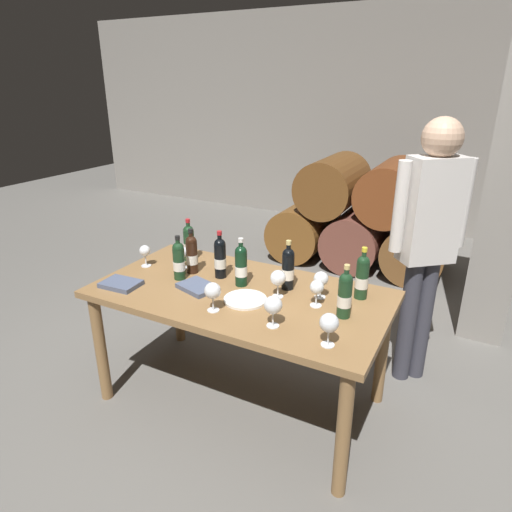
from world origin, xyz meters
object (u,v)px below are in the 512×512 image
Objects in this scene: wine_glass_5 at (213,291)px; wine_glass_7 at (145,251)px; wine_glass_4 at (183,253)px; serving_plate at (245,299)px; wine_bottle_7 at (345,294)px; wine_glass_2 at (329,324)px; wine_bottle_1 at (189,243)px; wine_bottle_5 at (220,257)px; wine_glass_1 at (278,278)px; leather_ledger at (198,287)px; wine_glass_6 at (321,279)px; sommelier_presenting at (428,231)px; wine_glass_3 at (317,288)px; wine_bottle_3 at (179,260)px; wine_bottle_2 at (362,276)px; wine_bottle_4 at (241,265)px; dining_table at (240,305)px; wine_bottle_0 at (192,254)px; tasting_notebook at (121,284)px; wine_glass_0 at (273,306)px.

wine_glass_5 is 1.11× the size of wine_glass_7.
serving_plate is (0.58, -0.22, -0.10)m from wine_glass_4.
wine_glass_2 is (0.02, -0.30, -0.01)m from wine_bottle_7.
wine_bottle_1 is 0.97× the size of wine_bottle_5.
wine_glass_1 is (0.76, -0.22, -0.01)m from wine_bottle_1.
leather_ledger reaches higher than serving_plate.
wine_bottle_1 is at bearing 173.12° from wine_glass_6.
wine_glass_6 is 0.09× the size of sommelier_presenting.
wine_glass_7 is at bearing 179.81° from wine_glass_3.
wine_bottle_5 is at bearing 33.92° from wine_bottle_3.
leather_ledger is (-0.67, -0.23, -0.10)m from wine_glass_6.
wine_bottle_4 is at bearing -166.06° from wine_bottle_2.
dining_table is 7.08× the size of serving_plate.
tasting_notebook is at bearing -124.87° from wine_bottle_0.
wine_bottle_1 reaches higher than dining_table.
dining_table is 5.90× the size of wine_bottle_0.
wine_glass_1 is (0.63, -0.06, -0.01)m from wine_bottle_0.
wine_bottle_4 is 1.80× the size of wine_glass_2.
leather_ledger is 0.32m from serving_plate.
wine_bottle_3 reaches higher than wine_glass_5.
wine_glass_1 is 0.09× the size of sommelier_presenting.
wine_glass_7 is (-0.96, 0.00, -0.01)m from wine_glass_1.
dining_table is 10.53× the size of wine_glass_1.
wine_glass_0 is (0.55, -0.39, -0.01)m from wine_bottle_5.
tasting_notebook is (-0.24, -0.25, -0.11)m from wine_bottle_3.
wine_bottle_7 is at bearing -14.48° from wine_glass_3.
dining_table is 0.50m from wine_glass_3.
wine_glass_1 is 0.96m from wine_glass_7.
wine_bottle_4 is (0.38, 0.10, 0.01)m from wine_bottle_3.
wine_glass_7 is (-1.37, -0.21, -0.03)m from wine_bottle_2.
wine_glass_2 is 0.90m from leather_ledger.
sommelier_presenting reaches higher than wine_glass_5.
wine_glass_3 is (0.23, -0.00, -0.01)m from wine_glass_1.
wine_bottle_4 is 0.26m from wine_glass_1.
sommelier_presenting is (0.44, 0.71, 0.18)m from wine_glass_3.
wine_glass_3 reaches higher than tasting_notebook.
leather_ledger is at bearing -174.44° from wine_bottle_7.
wine_glass_4 is (-0.08, 0.15, -0.02)m from wine_bottle_3.
wine_bottle_4 is 2.04× the size of wine_glass_7.
wine_bottle_5 is 1.83× the size of wine_glass_2.
wine_bottle_2 is 0.28m from wine_glass_3.
dining_table is at bearing -25.74° from wine_bottle_1.
wine_glass_7 is at bearing -176.79° from wine_bottle_4.
wine_bottle_2 is 1.84× the size of wine_glass_2.
wine_bottle_7 is at bearing -7.46° from wine_bottle_4.
wine_glass_2 is at bearing -4.70° from tasting_notebook.
wine_bottle_3 reaches higher than wine_glass_3.
wine_glass_5 is 1.03× the size of wine_glass_6.
wine_bottle_7 is 1.79× the size of wine_glass_1.
tasting_notebook is at bearing -179.91° from wine_glass_0.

